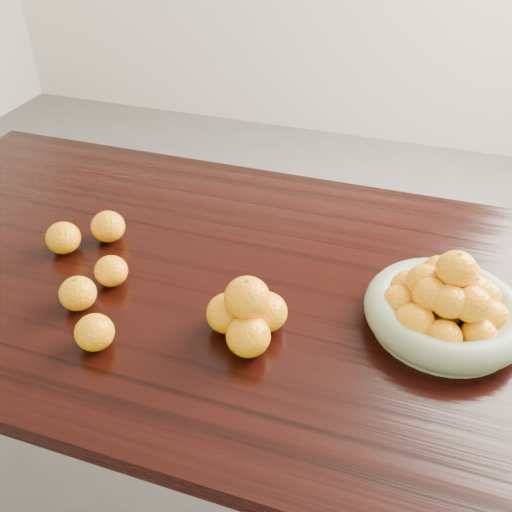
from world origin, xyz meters
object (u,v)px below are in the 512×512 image
(orange_pyramid, at_px, (247,314))
(loose_orange_0, at_px, (78,293))
(dining_table, at_px, (242,307))
(fruit_bowl, at_px, (445,305))

(orange_pyramid, relative_size, loose_orange_0, 2.09)
(dining_table, bearing_deg, orange_pyramid, -66.85)
(orange_pyramid, bearing_deg, fruit_bowl, 23.01)
(fruit_bowl, distance_m, orange_pyramid, 0.39)
(dining_table, xyz_separation_m, orange_pyramid, (0.07, -0.17, 0.14))
(dining_table, distance_m, orange_pyramid, 0.24)
(fruit_bowl, height_order, orange_pyramid, fruit_bowl)
(dining_table, distance_m, fruit_bowl, 0.45)
(loose_orange_0, bearing_deg, dining_table, 35.39)
(fruit_bowl, height_order, loose_orange_0, fruit_bowl)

